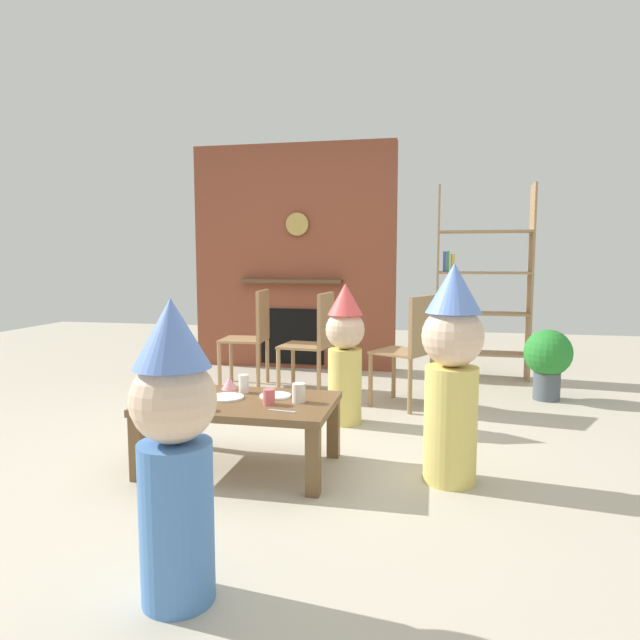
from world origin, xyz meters
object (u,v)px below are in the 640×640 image
(coffee_table, at_px, (241,410))
(paper_cup_center, at_px, (269,397))
(paper_cup_near_left, at_px, (244,384))
(birthday_cake_slice, at_px, (230,383))
(child_in_pink, at_px, (452,368))
(dining_chair_middle, at_px, (315,338))
(child_by_the_chairs, at_px, (345,350))
(potted_plant_tall, at_px, (548,358))
(bookshelf, at_px, (475,292))
(paper_plate_front, at_px, (226,397))
(paper_cup_far_left, at_px, (190,399))
(paper_cup_near_right, at_px, (299,393))
(paper_plate_rear, at_px, (275,396))
(dining_chair_left, at_px, (253,332))
(dining_chair_right, at_px, (412,344))
(child_with_cone_hat, at_px, (175,444))

(coffee_table, relative_size, paper_cup_center, 12.34)
(coffee_table, height_order, paper_cup_near_left, paper_cup_near_left)
(birthday_cake_slice, relative_size, child_in_pink, 0.09)
(birthday_cake_slice, height_order, dining_chair_middle, dining_chair_middle)
(child_by_the_chairs, height_order, potted_plant_tall, child_by_the_chairs)
(paper_cup_near_left, height_order, paper_cup_center, paper_cup_near_left)
(bookshelf, relative_size, paper_plate_front, 9.30)
(paper_cup_far_left, xyz_separation_m, potted_plant_tall, (2.20, 2.23, -0.09))
(paper_cup_center, relative_size, birthday_cake_slice, 0.85)
(birthday_cake_slice, bearing_deg, bookshelf, 57.83)
(paper_cup_center, distance_m, potted_plant_tall, 2.75)
(paper_cup_near_right, relative_size, birthday_cake_slice, 1.06)
(paper_cup_far_left, relative_size, birthday_cake_slice, 1.06)
(child_by_the_chairs, bearing_deg, paper_cup_center, 10.43)
(potted_plant_tall, bearing_deg, paper_cup_near_left, -138.20)
(paper_plate_front, relative_size, paper_plate_rear, 1.12)
(child_in_pink, distance_m, potted_plant_tall, 2.15)
(paper_cup_far_left, height_order, dining_chair_left, dining_chair_left)
(paper_plate_rear, height_order, dining_chair_middle, dining_chair_middle)
(dining_chair_right, bearing_deg, potted_plant_tall, -129.72)
(child_by_the_chairs, bearing_deg, potted_plant_tall, 146.79)
(dining_chair_left, height_order, dining_chair_right, same)
(child_with_cone_hat, bearing_deg, child_by_the_chairs, -15.56)
(coffee_table, bearing_deg, paper_plate_rear, 33.37)
(child_with_cone_hat, bearing_deg, dining_chair_right, -23.64)
(paper_plate_rear, xyz_separation_m, dining_chair_middle, (-0.11, 1.59, 0.11))
(child_with_cone_hat, xyz_separation_m, child_by_the_chairs, (0.23, 2.21, -0.02))
(child_in_pink, bearing_deg, dining_chair_middle, -58.74)
(paper_plate_rear, relative_size, child_with_cone_hat, 0.17)
(bookshelf, relative_size, paper_plate_rear, 10.41)
(paper_plate_front, relative_size, potted_plant_tall, 0.34)
(dining_chair_left, xyz_separation_m, dining_chair_middle, (0.65, -0.26, 0.00))
(paper_plate_rear, distance_m, child_by_the_chairs, 0.92)
(paper_cup_center, bearing_deg, paper_plate_rear, 94.91)
(paper_cup_center, distance_m, paper_plate_rear, 0.18)
(paper_plate_rear, bearing_deg, potted_plant_tall, 45.79)
(dining_chair_right, bearing_deg, paper_plate_rear, 89.69)
(child_with_cone_hat, xyz_separation_m, dining_chair_right, (0.69, 2.74, -0.05))
(paper_cup_near_left, bearing_deg, birthday_cake_slice, 149.41)
(potted_plant_tall, bearing_deg, dining_chair_middle, -171.45)
(paper_cup_near_left, height_order, dining_chair_right, dining_chair_right)
(dining_chair_middle, bearing_deg, coffee_table, 93.62)
(paper_cup_center, relative_size, dining_chair_left, 0.09)
(paper_cup_far_left, relative_size, dining_chair_right, 0.12)
(child_with_cone_hat, bearing_deg, paper_plate_rear, -8.09)
(birthday_cake_slice, xyz_separation_m, dining_chair_middle, (0.22, 1.47, 0.08))
(child_with_cone_hat, bearing_deg, paper_cup_near_left, 0.42)
(coffee_table, distance_m, child_in_pink, 1.19)
(coffee_table, bearing_deg, paper_cup_near_right, 3.69)
(child_by_the_chairs, bearing_deg, dining_chair_right, 163.33)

